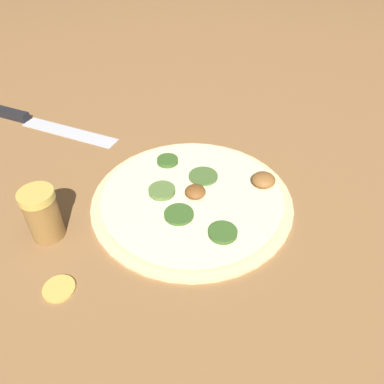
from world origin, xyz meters
name	(u,v)px	position (x,y,z in m)	size (l,w,h in m)	color
ground_plane	(192,201)	(0.00, 0.00, 0.00)	(3.00, 3.00, 0.00)	olive
pizza	(193,197)	(0.00, 0.00, 0.01)	(0.33, 0.33, 0.03)	beige
knife	(31,120)	(-0.10, -0.41, 0.01)	(0.04, 0.31, 0.02)	silver
spice_jar	(43,214)	(0.15, -0.17, 0.04)	(0.05, 0.05, 0.08)	olive
loose_cap	(59,288)	(0.23, -0.09, 0.00)	(0.04, 0.04, 0.01)	gold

